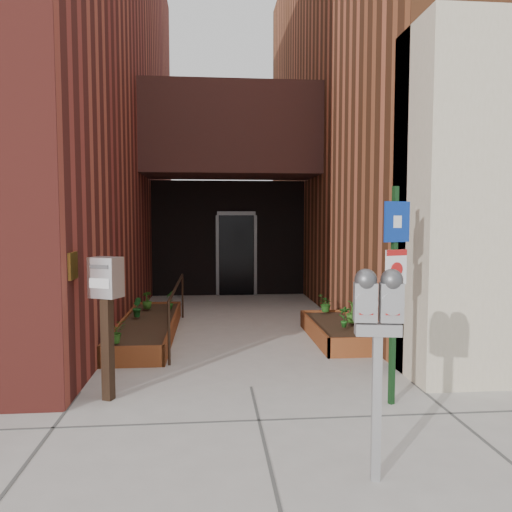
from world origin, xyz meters
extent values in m
plane|color=#9E9991|center=(0.00, 0.00, 0.00)|extent=(80.00, 80.00, 0.00)
cube|color=brown|center=(6.00, 7.15, 5.00)|extent=(8.00, 13.70, 10.00)
cube|color=#BCAF90|center=(2.55, 0.20, 2.20)|extent=(1.10, 1.20, 4.40)
cube|color=black|center=(0.00, 6.00, 4.00)|extent=(4.20, 2.00, 2.00)
cube|color=black|center=(0.00, 7.40, 1.50)|extent=(4.00, 0.30, 3.00)
cube|color=black|center=(0.20, 7.22, 1.05)|extent=(0.90, 0.06, 2.10)
cube|color=#B79338|center=(-1.99, -0.20, 1.50)|extent=(0.04, 0.30, 0.30)
cube|color=brown|center=(-1.55, 0.92, 0.15)|extent=(0.90, 0.04, 0.30)
cube|color=brown|center=(-1.55, 4.48, 0.15)|extent=(0.90, 0.04, 0.30)
cube|color=brown|center=(-1.98, 2.70, 0.15)|extent=(0.04, 3.60, 0.30)
cube|color=brown|center=(-1.12, 2.70, 0.15)|extent=(0.04, 3.60, 0.30)
cube|color=black|center=(-1.55, 2.70, 0.13)|extent=(0.82, 3.52, 0.26)
cube|color=brown|center=(1.60, 1.12, 0.15)|extent=(0.80, 0.04, 0.30)
cube|color=brown|center=(1.60, 3.28, 0.15)|extent=(0.80, 0.04, 0.30)
cube|color=brown|center=(1.22, 2.20, 0.15)|extent=(0.04, 2.20, 0.30)
cube|color=brown|center=(1.98, 2.20, 0.15)|extent=(0.04, 2.20, 0.30)
cube|color=black|center=(1.60, 2.20, 0.13)|extent=(0.72, 2.12, 0.26)
cylinder|color=black|center=(-1.05, 1.00, 0.45)|extent=(0.04, 0.04, 0.90)
cylinder|color=black|center=(-1.05, 4.30, 0.45)|extent=(0.04, 0.04, 0.90)
cylinder|color=black|center=(-1.05, 2.65, 0.88)|extent=(0.04, 3.30, 0.04)
cube|color=#A7A6A9|center=(0.79, -2.20, 0.57)|extent=(0.08, 0.08, 1.14)
cube|color=#A7A6A9|center=(0.79, -2.20, 1.18)|extent=(0.36, 0.19, 0.09)
cube|color=#A7A6A9|center=(0.69, -2.19, 1.39)|extent=(0.19, 0.14, 0.30)
sphere|color=#59595B|center=(0.69, -2.19, 1.56)|extent=(0.17, 0.17, 0.17)
cube|color=white|center=(0.69, -2.25, 1.41)|extent=(0.10, 0.02, 0.06)
cube|color=#B21414|center=(0.69, -2.25, 1.32)|extent=(0.10, 0.02, 0.03)
cube|color=#A7A6A9|center=(0.89, -2.22, 1.39)|extent=(0.19, 0.14, 0.30)
sphere|color=#59595B|center=(0.89, -2.22, 1.56)|extent=(0.17, 0.17, 0.17)
cube|color=white|center=(0.88, -2.28, 1.41)|extent=(0.10, 0.02, 0.06)
cube|color=#B21414|center=(0.88, -2.28, 1.32)|extent=(0.10, 0.02, 0.03)
cube|color=#133516|center=(1.49, -0.67, 1.18)|extent=(0.07, 0.07, 2.36)
cube|color=navy|center=(1.50, -0.70, 1.99)|extent=(0.31, 0.12, 0.43)
cube|color=white|center=(1.50, -0.71, 1.99)|extent=(0.11, 0.05, 0.13)
cube|color=white|center=(1.50, -0.70, 1.50)|extent=(0.26, 0.11, 0.38)
cube|color=#B21414|center=(1.50, -0.71, 1.66)|extent=(0.26, 0.10, 0.06)
cylinder|color=#B21414|center=(1.50, -0.72, 1.48)|extent=(0.15, 0.06, 0.15)
cube|color=black|center=(-1.62, -0.27, 0.58)|extent=(0.14, 0.14, 1.16)
cube|color=#BCBCBE|center=(-1.62, -0.27, 1.38)|extent=(0.39, 0.34, 0.44)
cube|color=#59595B|center=(-1.67, -0.38, 1.50)|extent=(0.22, 0.11, 0.04)
cube|color=white|center=(-1.67, -0.38, 1.32)|extent=(0.24, 0.12, 0.11)
imported|color=#275A19|center=(-1.79, 1.10, 0.46)|extent=(0.40, 0.40, 0.32)
imported|color=#17531D|center=(-1.77, 2.95, 0.47)|extent=(0.23, 0.23, 0.34)
imported|color=#2A5C1A|center=(-1.69, 3.72, 0.47)|extent=(0.25, 0.25, 0.33)
imported|color=#1E5F1B|center=(-1.25, 3.66, 0.48)|extent=(0.21, 0.21, 0.36)
imported|color=#2E631C|center=(1.85, 2.12, 0.48)|extent=(0.26, 0.26, 0.37)
imported|color=#1D5B1A|center=(1.63, 1.80, 0.47)|extent=(0.19, 0.19, 0.34)
imported|color=#205317|center=(1.63, 3.10, 0.46)|extent=(0.40, 0.40, 0.32)
camera|label=1|loc=(-0.47, -5.83, 2.02)|focal=35.00mm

